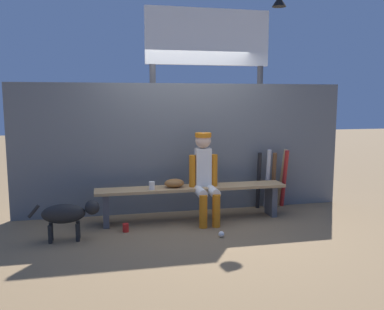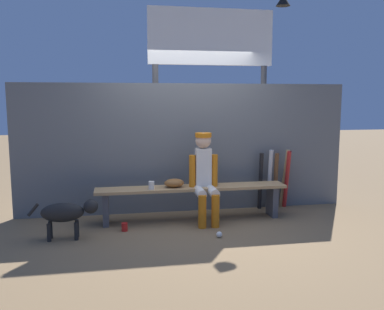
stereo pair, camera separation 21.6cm
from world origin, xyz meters
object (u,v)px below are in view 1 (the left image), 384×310
at_px(cup_on_ground, 126,228).
at_px(cup_on_bench, 152,186).
at_px(baseball_glove, 174,183).
at_px(scoreboard, 212,57).
at_px(player_seated, 205,174).
at_px(bat_aluminum_red, 284,179).
at_px(dog, 68,214).
at_px(bat_wood_dark, 273,181).
at_px(bat_wood_tan, 282,178).
at_px(baseball, 221,234).
at_px(dugout_bench, 192,194).
at_px(bat_aluminum_black, 259,181).
at_px(bat_aluminum_silver, 268,179).

xyz_separation_m(cup_on_ground, cup_on_bench, (0.38, 0.25, 0.49)).
height_order(baseball_glove, cup_on_bench, baseball_glove).
bearing_deg(scoreboard, player_seated, -108.51).
bearing_deg(bat_aluminum_red, player_seated, -161.88).
bearing_deg(dog, bat_wood_dark, 15.61).
bearing_deg(bat_wood_tan, bat_aluminum_red, -81.02).
bearing_deg(baseball, bat_wood_tan, 41.60).
distance_m(player_seated, cup_on_bench, 0.75).
relative_size(dugout_bench, baseball_glove, 9.66).
relative_size(bat_aluminum_black, cup_on_ground, 8.11).
relative_size(dugout_bench, player_seated, 2.16).
bearing_deg(player_seated, dog, -167.62).
bearing_deg(bat_wood_dark, scoreboard, 132.01).
bearing_deg(cup_on_bench, bat_aluminum_silver, 12.98).
relative_size(baseball_glove, cup_on_ground, 2.55).
relative_size(baseball_glove, dog, 0.33).
xyz_separation_m(bat_aluminum_silver, bat_wood_dark, (0.09, -0.02, -0.02)).
xyz_separation_m(bat_wood_tan, dog, (-3.22, -0.93, -0.13)).
distance_m(dugout_bench, baseball, 0.89).
bearing_deg(bat_aluminum_red, bat_aluminum_silver, 179.17).
relative_size(bat_aluminum_silver, cup_on_bench, 8.57).
height_order(dugout_bench, baseball, dugout_bench).
xyz_separation_m(bat_aluminum_silver, cup_on_ground, (-2.25, -0.69, -0.42)).
distance_m(dugout_bench, bat_aluminum_black, 1.22).
xyz_separation_m(player_seated, scoreboard, (0.44, 1.32, 1.73)).
relative_size(dugout_bench, bat_aluminum_black, 3.03).
bearing_deg(cup_on_bench, cup_on_ground, -146.21).
bearing_deg(player_seated, scoreboard, 71.49).
height_order(dugout_bench, dog, same).
xyz_separation_m(bat_wood_tan, scoreboard, (-0.96, 0.79, 1.95)).
bearing_deg(cup_on_ground, scoreboard, 44.56).
distance_m(bat_wood_dark, cup_on_bench, 2.01).
relative_size(baseball, cup_on_bench, 0.67).
height_order(bat_wood_dark, scoreboard, scoreboard).
bearing_deg(scoreboard, bat_aluminum_silver, -51.02).
xyz_separation_m(bat_aluminum_black, bat_wood_dark, (0.23, -0.05, 0.00)).
bearing_deg(dugout_bench, bat_wood_dark, 13.77).
bearing_deg(cup_on_bench, scoreboard, 47.37).
relative_size(bat_aluminum_silver, bat_aluminum_red, 1.00).
height_order(baseball, cup_on_ground, cup_on_ground).
bearing_deg(cup_on_ground, cup_on_bench, 33.79).
distance_m(bat_aluminum_red, dog, 3.34).
bearing_deg(cup_on_bench, bat_aluminum_red, 11.21).
xyz_separation_m(bat_aluminum_red, cup_on_ground, (-2.54, -0.68, -0.41)).
relative_size(bat_wood_dark, cup_on_ground, 8.14).
height_order(dugout_bench, baseball_glove, baseball_glove).
relative_size(bat_wood_tan, dog, 1.11).
xyz_separation_m(bat_wood_dark, baseball, (-1.18, -1.13, -0.41)).
relative_size(bat_wood_dark, cup_on_bench, 8.14).
relative_size(bat_aluminum_red, cup_on_bench, 8.54).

